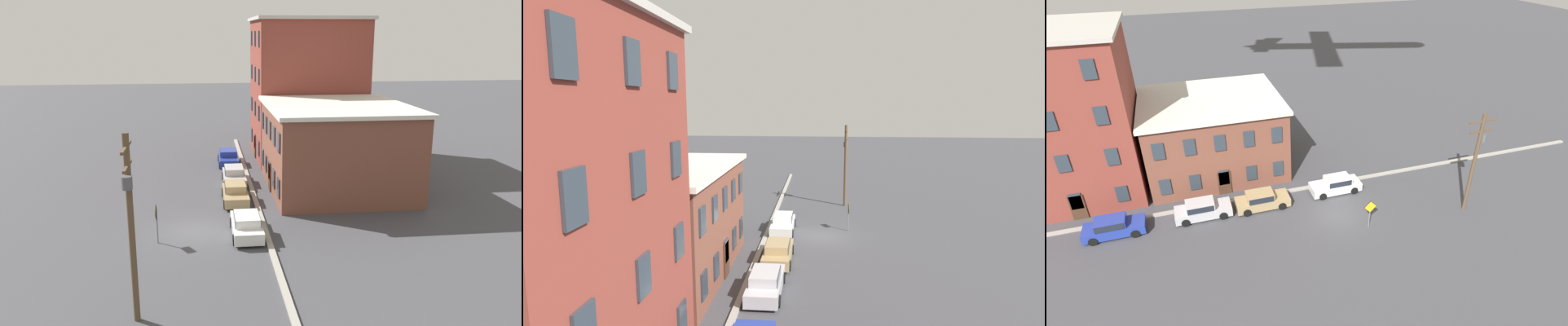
{
  "view_description": "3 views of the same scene",
  "coord_description": "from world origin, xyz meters",
  "views": [
    {
      "loc": [
        30.76,
        0.74,
        12.31
      ],
      "look_at": [
        0.37,
        4.25,
        4.48
      ],
      "focal_mm": 35.0,
      "sensor_mm": 36.0,
      "label": 1
    },
    {
      "loc": [
        -31.68,
        0.31,
        10.61
      ],
      "look_at": [
        -1.25,
        2.98,
        6.13
      ],
      "focal_mm": 28.0,
      "sensor_mm": 36.0,
      "label": 2
    },
    {
      "loc": [
        -10.61,
        -24.27,
        20.0
      ],
      "look_at": [
        -1.57,
        3.19,
        3.4
      ],
      "focal_mm": 28.0,
      "sensor_mm": 36.0,
      "label": 3
    }
  ],
  "objects": [
    {
      "name": "utility_pole",
      "position": [
        10.25,
        -2.39,
        4.75
      ],
      "size": [
        2.4,
        0.44,
        8.43
      ],
      "color": "brown",
      "rests_on": "ground_plane"
    },
    {
      "name": "apartment_corner",
      "position": [
        -19.6,
        11.09,
        6.92
      ],
      "size": [
        10.58,
        10.69,
        13.82
      ],
      "color": "brown",
      "rests_on": "ground_plane"
    },
    {
      "name": "car_silver",
      "position": [
        -10.36,
        3.22,
        0.75
      ],
      "size": [
        4.4,
        1.92,
        1.43
      ],
      "color": "#B7B7BC",
      "rests_on": "ground_plane"
    },
    {
      "name": "caution_sign",
      "position": [
        1.66,
        -2.19,
        1.66
      ],
      "size": [
        1.06,
        0.08,
        2.48
      ],
      "color": "slate",
      "rests_on": "ground_plane"
    },
    {
      "name": "car_tan",
      "position": [
        -5.59,
        3.01,
        0.75
      ],
      "size": [
        4.4,
        1.92,
        1.43
      ],
      "color": "tan",
      "rests_on": "ground_plane"
    },
    {
      "name": "car_blue",
      "position": [
        -16.92,
        3.07,
        0.75
      ],
      "size": [
        4.4,
        1.92,
        1.43
      ],
      "color": "#233899",
      "rests_on": "ground_plane"
    },
    {
      "name": "car_white",
      "position": [
        1.11,
        3.27,
        0.75
      ],
      "size": [
        4.4,
        1.92,
        1.43
      ],
      "color": "silver",
      "rests_on": "ground_plane"
    },
    {
      "name": "apartment_midblock",
      "position": [
        -8.15,
        11.27,
        3.46
      ],
      "size": [
        12.47,
        11.06,
        6.9
      ],
      "color": "brown",
      "rests_on": "ground_plane"
    },
    {
      "name": "ground_plane",
      "position": [
        0.0,
        0.0,
        0.0
      ],
      "size": [
        200.0,
        200.0,
        0.0
      ],
      "primitive_type": "plane",
      "color": "#424247"
    },
    {
      "name": "kerb_strip",
      "position": [
        0.0,
        4.5,
        0.08
      ],
      "size": [
        56.0,
        0.36,
        0.16
      ],
      "primitive_type": "cube",
      "color": "#9E998E",
      "rests_on": "ground_plane"
    }
  ]
}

